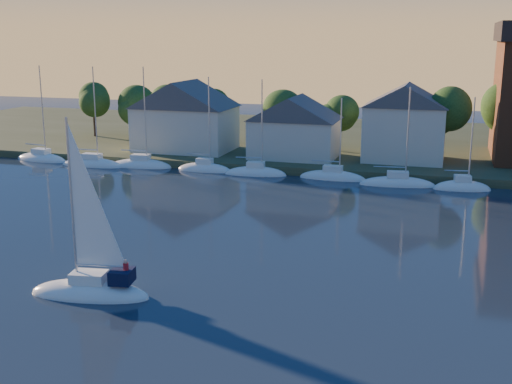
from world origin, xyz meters
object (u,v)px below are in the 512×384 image
at_px(clubhouse_west, 185,115).
at_px(clubhouse_centre, 295,126).
at_px(hero_sailboat, 92,288).
at_px(clubhouse_east, 405,122).

relative_size(clubhouse_west, clubhouse_centre, 1.18).
height_order(clubhouse_west, clubhouse_centre, clubhouse_west).
bearing_deg(clubhouse_west, hero_sailboat, -74.13).
xyz_separation_m(clubhouse_west, hero_sailboat, (13.70, -48.18, -5.38)).
height_order(clubhouse_centre, hero_sailboat, hero_sailboat).
relative_size(clubhouse_centre, hero_sailboat, 0.90).
bearing_deg(hero_sailboat, clubhouse_east, -116.73).
distance_m(clubhouse_west, hero_sailboat, 50.38).
height_order(clubhouse_west, clubhouse_east, clubhouse_east).
distance_m(clubhouse_west, clubhouse_east, 30.02).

